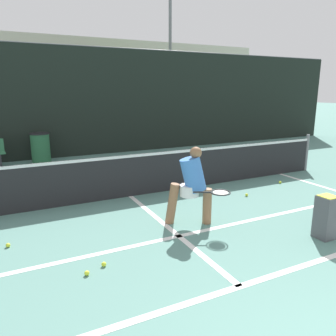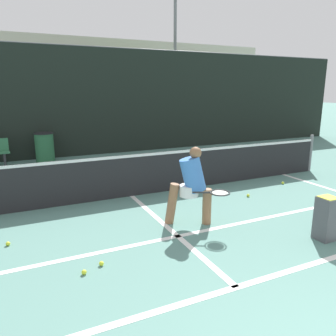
% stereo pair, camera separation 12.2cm
% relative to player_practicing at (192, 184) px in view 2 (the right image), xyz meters
% --- Properties ---
extents(court_baseline_near, '(11.00, 0.10, 0.01)m').
position_rel_player_practicing_xyz_m(court_baseline_near, '(-0.46, -1.95, -0.74)').
color(court_baseline_near, white).
rests_on(court_baseline_near, ground).
extents(court_service_line, '(8.25, 0.10, 0.01)m').
position_rel_player_practicing_xyz_m(court_service_line, '(-0.46, -0.38, -0.74)').
color(court_service_line, white).
rests_on(court_service_line, ground).
extents(court_center_mark, '(0.10, 3.88, 0.01)m').
position_rel_player_practicing_xyz_m(court_center_mark, '(-0.46, -0.01, -0.74)').
color(court_center_mark, white).
rests_on(court_center_mark, ground).
extents(net, '(11.09, 0.09, 1.07)m').
position_rel_player_practicing_xyz_m(net, '(-0.46, 1.93, -0.23)').
color(net, slate).
rests_on(net, ground).
extents(fence_back, '(24.00, 0.06, 3.81)m').
position_rel_player_practicing_xyz_m(fence_back, '(-0.46, 7.13, 1.16)').
color(fence_back, black).
rests_on(fence_back, ground).
extents(player_practicing, '(0.98, 0.96, 1.40)m').
position_rel_player_practicing_xyz_m(player_practicing, '(0.00, 0.00, 0.00)').
color(player_practicing, '#8C6042').
rests_on(player_practicing, ground).
extents(tennis_ball_scattered_0, '(0.07, 0.07, 0.07)m').
position_rel_player_practicing_xyz_m(tennis_ball_scattered_0, '(-2.98, 0.44, -0.71)').
color(tennis_ball_scattered_0, '#D1E033').
rests_on(tennis_ball_scattered_0, ground).
extents(tennis_ball_scattered_1, '(0.07, 0.07, 0.07)m').
position_rel_player_practicing_xyz_m(tennis_ball_scattered_1, '(-1.82, -0.76, -0.71)').
color(tennis_ball_scattered_1, '#D1E033').
rests_on(tennis_ball_scattered_1, ground).
extents(tennis_ball_scattered_2, '(0.07, 0.07, 0.07)m').
position_rel_player_practicing_xyz_m(tennis_ball_scattered_2, '(3.32, 1.19, -0.71)').
color(tennis_ball_scattered_2, '#D1E033').
rests_on(tennis_ball_scattered_2, ground).
extents(tennis_ball_scattered_3, '(0.07, 0.07, 0.07)m').
position_rel_player_practicing_xyz_m(tennis_ball_scattered_3, '(-2.08, -0.88, -0.71)').
color(tennis_ball_scattered_3, '#D1E033').
rests_on(tennis_ball_scattered_3, ground).
extents(tennis_ball_scattered_4, '(0.07, 0.07, 0.07)m').
position_rel_player_practicing_xyz_m(tennis_ball_scattered_4, '(1.88, 0.76, -0.71)').
color(tennis_ball_scattered_4, '#D1E033').
rests_on(tennis_ball_scattered_4, ground).
extents(ball_hopper, '(0.28, 0.28, 0.71)m').
position_rel_player_practicing_xyz_m(ball_hopper, '(1.62, -1.47, -0.37)').
color(ball_hopper, '#4C4C51').
rests_on(ball_hopper, ground).
extents(trash_bin, '(0.62, 0.62, 0.97)m').
position_rel_player_practicing_xyz_m(trash_bin, '(-1.87, 6.55, -0.25)').
color(trash_bin, '#28603D').
rests_on(trash_bin, ground).
extents(parked_car, '(1.63, 4.30, 1.41)m').
position_rel_player_practicing_xyz_m(parked_car, '(-3.21, 9.28, -0.15)').
color(parked_car, black).
rests_on(parked_car, ground).
extents(floodlight_mast, '(1.10, 0.24, 7.46)m').
position_rel_player_practicing_xyz_m(floodlight_mast, '(5.31, 11.40, 4.09)').
color(floodlight_mast, slate).
rests_on(floodlight_mast, ground).
extents(tree_west, '(3.62, 3.62, 4.09)m').
position_rel_player_practicing_xyz_m(tree_west, '(4.09, 11.95, 2.86)').
color(tree_west, brown).
rests_on(tree_west, ground).
extents(tree_mid, '(3.99, 3.99, 4.43)m').
position_rel_player_practicing_xyz_m(tree_mid, '(4.96, 17.12, 3.20)').
color(tree_mid, brown).
rests_on(tree_mid, ground).
extents(building_far, '(36.00, 2.40, 5.98)m').
position_rel_player_practicing_xyz_m(building_far, '(-0.46, 21.06, 2.25)').
color(building_far, beige).
rests_on(building_far, ground).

